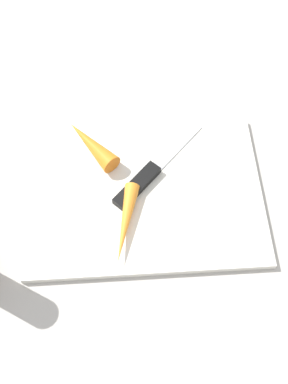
{
  "coord_description": "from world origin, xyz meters",
  "views": [
    {
      "loc": [
        0.02,
        0.34,
        0.64
      ],
      "look_at": [
        0.0,
        0.0,
        0.01
      ],
      "focal_mm": 43.7,
      "sensor_mm": 36.0,
      "label": 1
    }
  ],
  "objects_px": {
    "cutting_board": "(144,194)",
    "knife": "(143,180)",
    "carrot_long": "(125,223)",
    "carrot_short": "(91,144)"
  },
  "relations": [
    {
      "from": "cutting_board",
      "to": "carrot_long",
      "type": "bearing_deg",
      "value": 61.11
    },
    {
      "from": "cutting_board",
      "to": "carrot_short",
      "type": "distance_m",
      "value": 0.12
    },
    {
      "from": "knife",
      "to": "carrot_long",
      "type": "height_order",
      "value": "carrot_long"
    },
    {
      "from": "knife",
      "to": "carrot_long",
      "type": "bearing_deg",
      "value": -158.54
    },
    {
      "from": "cutting_board",
      "to": "knife",
      "type": "xyz_separation_m",
      "value": [
        0.0,
        -0.02,
        0.01
      ]
    },
    {
      "from": "cutting_board",
      "to": "knife",
      "type": "bearing_deg",
      "value": -87.1
    },
    {
      "from": "knife",
      "to": "cutting_board",
      "type": "bearing_deg",
      "value": -133.66
    },
    {
      "from": "knife",
      "to": "carrot_short",
      "type": "relative_size",
      "value": 1.52
    },
    {
      "from": "cutting_board",
      "to": "carrot_short",
      "type": "xyz_separation_m",
      "value": [
        0.08,
        -0.08,
        0.02
      ]
    },
    {
      "from": "knife",
      "to": "carrot_long",
      "type": "relative_size",
      "value": 1.29
    }
  ]
}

